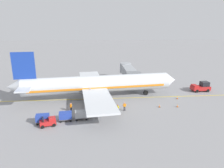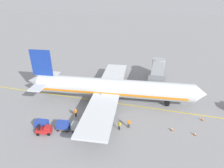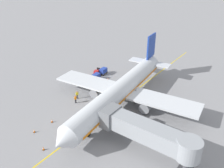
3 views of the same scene
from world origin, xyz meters
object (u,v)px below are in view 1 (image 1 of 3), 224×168
baggage_cart_second_in_train (66,116)px  ground_crew_marshaller (117,108)px  jet_bridge (129,72)px  safety_cone_nose_right (177,98)px  safety_cone_wing_tip (177,106)px  parked_airliner (97,84)px  baggage_cart_front (81,114)px  ground_crew_wing_walker (125,106)px  safety_cone_nose_left (159,106)px  pushback_tractor (201,87)px  baggage_cart_third_in_train (43,118)px  baggage_tug_lead (48,122)px  ground_crew_loader (71,107)px

baggage_cart_second_in_train → ground_crew_marshaller: size_ratio=1.75×
jet_bridge → safety_cone_nose_right: size_ratio=25.93×
safety_cone_wing_tip → parked_airliner: bearing=-112.7°
baggage_cart_front → ground_crew_wing_walker: ground_crew_wing_walker is taller
ground_crew_wing_walker → ground_crew_marshaller: 1.73m
baggage_cart_second_in_train → safety_cone_nose_left: bearing=104.3°
pushback_tractor → baggage_cart_third_in_train: bearing=-67.5°
pushback_tractor → safety_cone_nose_left: 16.35m
jet_bridge → ground_crew_wing_walker: bearing=-11.7°
baggage_tug_lead → ground_crew_wing_walker: size_ratio=1.62×
baggage_cart_front → ground_crew_marshaller: ground_crew_marshaller is taller
pushback_tractor → baggage_tug_lead: bearing=-65.3°
baggage_tug_lead → jet_bridge: bearing=143.9°
ground_crew_wing_walker → baggage_cart_third_in_train: bearing=-74.2°
baggage_cart_front → ground_crew_loader: 4.19m
jet_bridge → ground_crew_wing_walker: jet_bridge is taller
baggage_cart_front → baggage_cart_second_in_train: same height
parked_airliner → ground_crew_marshaller: 9.53m
pushback_tractor → baggage_cart_second_in_train: pushback_tractor is taller
parked_airliner → safety_cone_nose_right: parked_airliner is taller
pushback_tractor → baggage_cart_second_in_train: 34.13m
pushback_tractor → ground_crew_loader: bearing=-72.2°
ground_crew_wing_walker → safety_cone_nose_left: ground_crew_wing_walker is taller
baggage_tug_lead → ground_crew_marshaller: ground_crew_marshaller is taller
baggage_tug_lead → safety_cone_nose_left: bearing=107.0°
baggage_cart_second_in_train → ground_crew_wing_walker: bearing=107.8°
baggage_cart_front → baggage_cart_third_in_train: bearing=-81.2°
parked_airliner → ground_crew_marshaller: bearing=23.1°
ground_crew_marshaller → safety_cone_nose_left: ground_crew_marshaller is taller
pushback_tractor → safety_cone_wing_tip: pushback_tractor is taller
safety_cone_nose_right → ground_crew_marshaller: bearing=-65.5°
jet_bridge → baggage_cart_second_in_train: bearing=-33.8°
ground_crew_marshaller → safety_cone_wing_tip: size_ratio=2.86×
safety_cone_nose_right → safety_cone_wing_tip: size_ratio=1.00×
ground_crew_marshaller → safety_cone_nose_right: bearing=114.5°
ground_crew_wing_walker → safety_cone_nose_right: ground_crew_wing_walker is taller
ground_crew_loader → safety_cone_nose_right: bearing=102.2°
baggage_cart_second_in_train → ground_crew_marshaller: 9.45m
baggage_cart_front → ground_crew_loader: size_ratio=1.75×
jet_bridge → baggage_cart_third_in_train: jet_bridge is taller
baggage_cart_front → safety_cone_wing_tip: size_ratio=5.01×
parked_airliner → pushback_tractor: size_ratio=8.28×
ground_crew_wing_walker → jet_bridge: bearing=168.3°
baggage_tug_lead → baggage_cart_front: (-1.99, 5.12, 0.24)m
jet_bridge → safety_cone_nose_right: 15.67m
jet_bridge → safety_cone_nose_left: jet_bridge is taller
parked_airliner → safety_cone_nose_left: parked_airliner is taller
baggage_cart_second_in_train → safety_cone_nose_left: (-4.54, 17.78, -0.66)m
safety_cone_nose_left → safety_cone_nose_right: (-4.33, 5.43, 0.00)m
safety_cone_nose_left → safety_cone_nose_right: 6.94m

